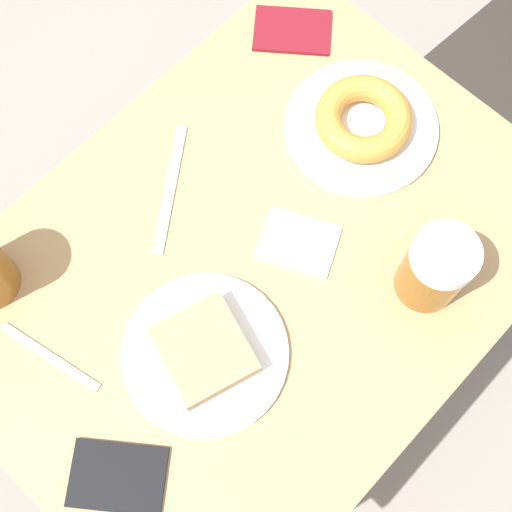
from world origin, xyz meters
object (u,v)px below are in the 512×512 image
(fork, at_px, (50,357))
(napkin_folded, at_px, (298,242))
(plate_with_cake, at_px, (205,352))
(beer_mug_center, at_px, (435,269))
(knife, at_px, (170,188))
(passport_far_edge, at_px, (292,30))
(passport_near_edge, at_px, (118,477))
(plate_with_donut, at_px, (362,122))

(fork, bearing_deg, napkin_folded, 69.76)
(plate_with_cake, relative_size, beer_mug_center, 1.71)
(fork, bearing_deg, beer_mug_center, 55.15)
(knife, distance_m, passport_far_edge, 0.34)
(passport_near_edge, bearing_deg, napkin_folded, 97.28)
(plate_with_donut, xyz_separation_m, passport_far_edge, (-0.20, 0.06, -0.02))
(beer_mug_center, bearing_deg, plate_with_cake, -118.15)
(passport_far_edge, bearing_deg, passport_near_edge, -65.18)
(fork, distance_m, knife, 0.30)
(knife, xyz_separation_m, passport_near_edge, (0.25, -0.34, 0.00))
(plate_with_cake, distance_m, beer_mug_center, 0.34)
(plate_with_cake, relative_size, passport_near_edge, 1.53)
(napkin_folded, relative_size, passport_near_edge, 0.89)
(beer_mug_center, distance_m, napkin_folded, 0.20)
(plate_with_donut, bearing_deg, knife, -116.80)
(plate_with_donut, xyz_separation_m, knife, (-0.14, -0.28, -0.02))
(plate_with_cake, relative_size, plate_with_donut, 0.97)
(plate_with_cake, bearing_deg, beer_mug_center, 61.85)
(beer_mug_center, height_order, knife, beer_mug_center)
(plate_with_donut, height_order, knife, plate_with_donut)
(napkin_folded, relative_size, fork, 0.83)
(plate_with_cake, bearing_deg, napkin_folded, 95.02)
(knife, bearing_deg, beer_mug_center, 21.65)
(plate_with_donut, relative_size, knife, 1.32)
(passport_near_edge, bearing_deg, fork, 166.92)
(beer_mug_center, distance_m, passport_near_edge, 0.51)
(beer_mug_center, xyz_separation_m, passport_far_edge, (-0.44, 0.19, -0.07))
(napkin_folded, distance_m, passport_far_edge, 0.38)
(plate_with_cake, height_order, plate_with_donut, plate_with_donut)
(plate_with_donut, xyz_separation_m, passport_near_edge, (0.11, -0.62, -0.02))
(napkin_folded, bearing_deg, fork, -110.24)
(beer_mug_center, relative_size, napkin_folded, 1.00)
(passport_near_edge, distance_m, passport_far_edge, 0.75)
(plate_with_cake, relative_size, napkin_folded, 1.71)
(beer_mug_center, xyz_separation_m, knife, (-0.38, -0.15, -0.07))
(plate_with_donut, bearing_deg, plate_with_cake, -79.51)
(napkin_folded, bearing_deg, passport_far_edge, 134.15)
(plate_with_cake, xyz_separation_m, passport_near_edge, (0.03, -0.20, -0.01))
(plate_with_cake, xyz_separation_m, plate_with_donut, (-0.08, 0.42, 0.01))
(knife, bearing_deg, napkin_folded, 19.07)
(napkin_folded, bearing_deg, plate_with_cake, -84.98)
(beer_mug_center, bearing_deg, passport_far_edge, 156.54)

